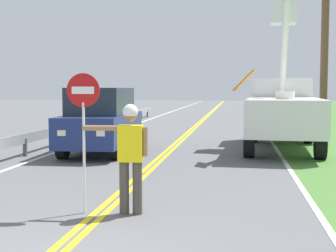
% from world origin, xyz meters
% --- Properties ---
extents(centerline_yellow_left, '(0.11, 110.00, 0.01)m').
position_xyz_m(centerline_yellow_left, '(-0.09, 20.00, 0.01)').
color(centerline_yellow_left, yellow).
rests_on(centerline_yellow_left, ground).
extents(centerline_yellow_right, '(0.11, 110.00, 0.01)m').
position_xyz_m(centerline_yellow_right, '(0.09, 20.00, 0.01)').
color(centerline_yellow_right, yellow).
rests_on(centerline_yellow_right, ground).
extents(edge_line_right, '(0.12, 110.00, 0.01)m').
position_xyz_m(edge_line_right, '(3.60, 20.00, 0.01)').
color(edge_line_right, silver).
rests_on(edge_line_right, ground).
extents(edge_line_left, '(0.12, 110.00, 0.01)m').
position_xyz_m(edge_line_left, '(-3.60, 20.00, 0.01)').
color(edge_line_left, silver).
rests_on(edge_line_left, ground).
extents(flagger_worker, '(1.09, 0.26, 1.83)m').
position_xyz_m(flagger_worker, '(0.50, 2.95, 1.05)').
color(flagger_worker, '#474238').
rests_on(flagger_worker, ground).
extents(stop_sign_paddle, '(0.56, 0.04, 2.33)m').
position_xyz_m(stop_sign_paddle, '(-0.26, 2.90, 1.71)').
color(stop_sign_paddle, silver).
rests_on(stop_sign_paddle, ground).
extents(utility_bucket_truck, '(3.01, 6.92, 5.18)m').
position_xyz_m(utility_bucket_truck, '(3.80, 12.47, 1.40)').
color(utility_bucket_truck, white).
rests_on(utility_bucket_truck, ground).
extents(oncoming_suv_nearest, '(2.03, 4.66, 2.10)m').
position_xyz_m(oncoming_suv_nearest, '(-2.08, 10.32, 1.06)').
color(oncoming_suv_nearest, navy).
rests_on(oncoming_suv_nearest, ground).
extents(utility_pole_near, '(1.80, 0.28, 7.95)m').
position_xyz_m(utility_pole_near, '(5.41, 13.87, 4.15)').
color(utility_pole_near, brown).
rests_on(utility_pole_near, ground).
extents(guardrail_left_shoulder, '(0.10, 32.00, 0.71)m').
position_xyz_m(guardrail_left_shoulder, '(-4.20, 14.95, 0.52)').
color(guardrail_left_shoulder, '#9EA0A3').
rests_on(guardrail_left_shoulder, ground).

